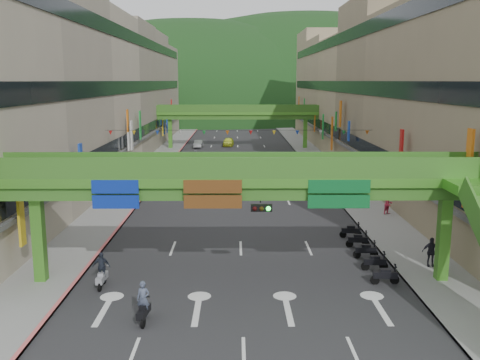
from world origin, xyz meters
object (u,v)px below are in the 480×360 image
Objects in this scene: car_silver at (198,144)px; pedestrian_red at (388,206)px; scooter_rider_near at (143,304)px; car_yellow at (228,142)px; scooter_rider_mid at (282,179)px; overpass_near at (260,192)px.

car_silver is 2.23× the size of pedestrian_red.
scooter_rider_near reaches higher than car_silver.
car_yellow reaches higher than car_silver.
scooter_rider_mid is 1.28× the size of pedestrian_red.
scooter_rider_mid is at bearing 82.51° from overpass_near.
scooter_rider_near is at bearing -88.64° from car_yellow.
scooter_rider_near is 25.77m from pedestrian_red.
car_silver is 0.89× the size of car_yellow.
overpass_near reaches higher than scooter_rider_mid.
car_silver is 5.47m from car_yellow.
car_yellow is (-2.53, 62.98, -4.49)m from overpass_near.
pedestrian_red is (18.70, -45.35, 0.22)m from car_silver.
car_yellow is (2.95, 67.36, -0.20)m from scooter_rider_near.
pedestrian_red is (7.86, -10.67, -0.28)m from scooter_rider_mid.
pedestrian_red is at bearing -70.02° from car_yellow.
scooter_rider_mid is at bearing -77.05° from car_yellow.
car_yellow is at bearing 87.49° from scooter_rider_near.
scooter_rider_near is 0.47× the size of car_yellow.
overpass_near is at bearing 38.66° from scooter_rider_near.
scooter_rider_mid is 37.57m from car_yellow.
scooter_rider_near is at bearing -164.38° from pedestrian_red.
scooter_rider_mid is (3.40, 25.88, -4.08)m from overpass_near.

